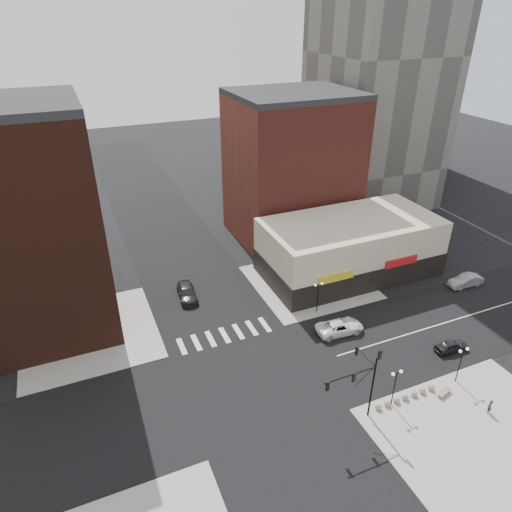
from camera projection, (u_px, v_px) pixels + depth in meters
ground at (253, 382)px, 46.30m from camera, size 240.00×240.00×0.00m
road_ew at (253, 382)px, 46.29m from camera, size 200.00×14.00×0.02m
road_ns at (253, 382)px, 46.29m from camera, size 14.00×200.00×0.02m
sidewalk_nw at (90, 334)px, 52.98m from camera, size 15.00×15.00×0.12m
sidewalk_ne at (309, 282)px, 62.93m from camera, size 15.00×15.00×0.12m
sidewalk_se at (479, 435)px, 40.47m from camera, size 18.00×14.00×0.12m
building_nw at (22, 230)px, 48.66m from camera, size 16.00×15.00×25.00m
building_ne_midrise at (292, 170)px, 71.29m from camera, size 18.00×15.00×22.00m
building_ne_row at (349, 251)px, 64.00m from camera, size 24.20×12.20×8.00m
traffic_signal at (363, 376)px, 40.08m from camera, size 5.59×3.09×7.77m
street_lamp_se_a at (396, 380)px, 42.04m from camera, size 1.22×0.32×4.16m
street_lamp_se_b at (462, 357)px, 44.78m from camera, size 1.22×0.32×4.16m
street_lamp_ne at (318, 290)px, 55.28m from camera, size 1.22×0.32×4.16m
bollard_row at (405, 397)px, 43.98m from camera, size 6.92×0.62×0.62m
white_suv at (340, 327)px, 53.01m from camera, size 5.78×2.97×1.56m
dark_sedan_east at (452, 346)px, 50.21m from camera, size 3.95×1.85×1.31m
silver_sedan at (465, 281)px, 61.82m from camera, size 4.94×1.94×1.60m
dark_sedan_north at (187, 293)px, 59.31m from camera, size 2.68×5.58×1.57m
pedestrian at (490, 407)px, 42.32m from camera, size 0.66×0.63×1.52m
stone_bench at (444, 393)px, 44.57m from camera, size 1.78×1.01×0.40m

